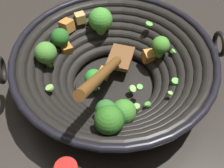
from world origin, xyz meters
The scene contains 2 objects.
ground_plane centered at (0.00, 0.00, 0.00)m, with size 4.00×4.00×0.00m, color #332D28.
wok centered at (0.00, 0.00, 0.07)m, with size 0.45×0.41×0.21m.
Camera 1 is at (0.04, 0.42, 0.53)m, focal length 49.56 mm.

